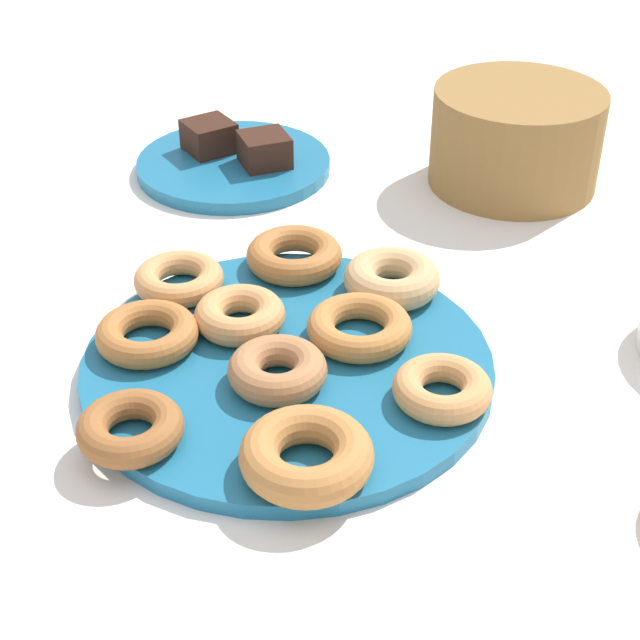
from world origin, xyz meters
name	(u,v)px	position (x,y,z in m)	size (l,w,h in m)	color
ground_plane	(288,371)	(0.00, 0.00, 0.00)	(2.40, 2.40, 0.00)	white
donut_plate	(288,365)	(0.00, 0.00, 0.01)	(0.34, 0.34, 0.01)	#1E6B93
donut_0	(442,389)	(0.10, 0.09, 0.03)	(0.08, 0.08, 0.02)	tan
donut_1	(147,334)	(-0.07, -0.10, 0.03)	(0.09, 0.09, 0.02)	#AD6B33
donut_2	(130,428)	(0.05, -0.15, 0.03)	(0.08, 0.08, 0.02)	#995B2D
donut_3	(294,255)	(-0.13, 0.06, 0.03)	(0.09, 0.09, 0.03)	#AD6B33
donut_4	(306,455)	(0.13, -0.04, 0.03)	(0.10, 0.10, 0.03)	#BC7A3D
donut_5	(240,315)	(-0.06, -0.02, 0.03)	(0.08, 0.08, 0.03)	tan
donut_6	(361,329)	(0.00, 0.07, 0.03)	(0.09, 0.09, 0.02)	#BC7A3D
donut_7	(277,370)	(0.03, -0.02, 0.03)	(0.08, 0.08, 0.03)	#B27547
donut_8	(392,279)	(-0.05, 0.13, 0.03)	(0.09, 0.09, 0.03)	tan
donut_9	(179,279)	(-0.14, -0.05, 0.03)	(0.08, 0.08, 0.02)	tan
cake_plate	(234,165)	(-0.38, 0.10, 0.01)	(0.22, 0.22, 0.01)	#1E6B93
brownie_near	(209,136)	(-0.41, 0.08, 0.03)	(0.05, 0.05, 0.04)	#381E14
brownie_far	(264,150)	(-0.35, 0.12, 0.03)	(0.05, 0.05, 0.04)	#381E14
basket	(516,138)	(-0.22, 0.37, 0.05)	(0.19, 0.19, 0.11)	olive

